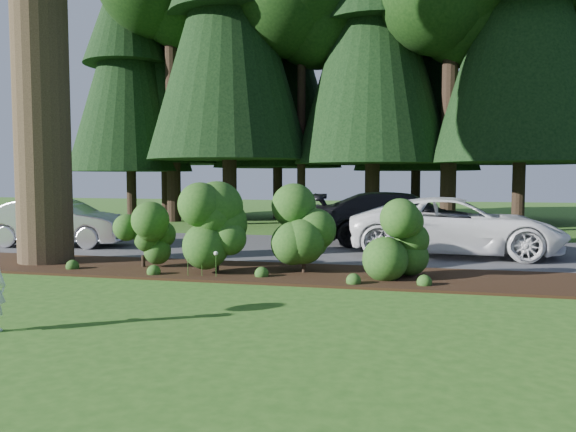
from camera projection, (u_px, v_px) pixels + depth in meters
The scene contains 9 objects.
ground at pixel (163, 306), 8.83m from camera, with size 80.00×80.00×0.00m, color #275317.
mulch_bed at pixel (230, 271), 11.98m from camera, with size 16.00×2.50×0.05m, color black.
driveway at pixel (279, 247), 16.11m from camera, with size 22.00×6.00×0.03m, color #38383A.
shrub_row at pixel (263, 236), 11.65m from camera, with size 6.53×1.60×1.61m.
lily_cluster at pixel (202, 254), 11.19m from camera, with size 0.69×0.09×0.57m.
tree_wall at pixel (335, 2), 24.02m from camera, with size 25.66×12.15×17.09m.
car_silver_wagon at pixel (59, 222), 16.26m from camera, with size 1.45×4.16×1.37m, color #B5B5BA.
car_white_suv at pixel (456, 226), 14.36m from camera, with size 2.46×5.33×1.48m, color white.
car_dark_suv at pixel (403, 219), 16.50m from camera, with size 2.17×5.34×1.55m, color black.
Camera 1 is at (3.91, -8.03, 2.03)m, focal length 35.00 mm.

